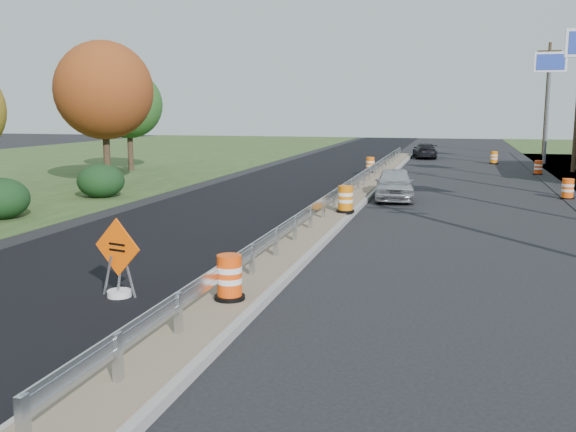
% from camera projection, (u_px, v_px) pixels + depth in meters
% --- Properties ---
extents(ground, '(140.00, 140.00, 0.00)m').
position_uv_depth(ground, '(310.00, 235.00, 20.36)').
color(ground, black).
rests_on(ground, ground).
extents(milled_overlay, '(7.20, 120.00, 0.01)m').
position_uv_depth(milled_overlay, '(267.00, 191.00, 31.00)').
color(milled_overlay, black).
rests_on(milled_overlay, ground).
extents(median, '(1.60, 55.00, 0.23)m').
position_uv_depth(median, '(351.00, 198.00, 27.97)').
color(median, gray).
rests_on(median, ground).
extents(guardrail, '(0.10, 46.15, 0.72)m').
position_uv_depth(guardrail, '(355.00, 181.00, 28.82)').
color(guardrail, silver).
rests_on(guardrail, median).
extents(pylon_sign_north, '(2.20, 0.30, 7.90)m').
position_uv_depth(pylon_sign_north, '(550.00, 73.00, 45.26)').
color(pylon_sign_north, slate).
rests_on(pylon_sign_north, ground).
extents(utility_pole_north, '(1.90, 0.26, 9.40)m').
position_uv_depth(utility_pole_north, '(547.00, 97.00, 53.84)').
color(utility_pole_north, '#473523').
rests_on(utility_pole_north, ground).
extents(hedge_mid, '(2.09, 2.09, 1.52)m').
position_uv_depth(hedge_mid, '(0.00, 198.00, 23.12)').
color(hedge_mid, black).
rests_on(hedge_mid, ground).
extents(hedge_north, '(2.09, 2.09, 1.52)m').
position_uv_depth(hedge_north, '(101.00, 181.00, 28.72)').
color(hedge_north, black).
rests_on(hedge_north, ground).
extents(tree_near_red, '(4.95, 4.95, 7.35)m').
position_uv_depth(tree_near_red, '(104.00, 90.00, 32.36)').
color(tree_near_red, '#473523').
rests_on(tree_near_red, ground).
extents(tree_near_back, '(4.29, 4.29, 6.37)m').
position_uv_depth(tree_near_back, '(129.00, 105.00, 40.85)').
color(tree_near_back, '#473523').
rests_on(tree_near_back, ground).
extents(caution_sign, '(1.20, 0.51, 1.70)m').
position_uv_depth(caution_sign, '(119.00, 277.00, 13.56)').
color(caution_sign, white).
rests_on(caution_sign, ground).
extents(barrel_median_near, '(0.61, 0.61, 0.90)m').
position_uv_depth(barrel_median_near, '(229.00, 278.00, 12.62)').
color(barrel_median_near, black).
rests_on(barrel_median_near, median).
extents(barrel_median_mid, '(0.66, 0.66, 0.97)m').
position_uv_depth(barrel_median_mid, '(346.00, 200.00, 23.29)').
color(barrel_median_mid, black).
rests_on(barrel_median_mid, median).
extents(barrel_median_far, '(0.61, 0.61, 0.90)m').
position_uv_depth(barrel_median_far, '(370.00, 165.00, 37.96)').
color(barrel_median_far, black).
rests_on(barrel_median_far, median).
extents(barrel_shoulder_near, '(0.62, 0.62, 0.91)m').
position_uv_depth(barrel_shoulder_near, '(568.00, 189.00, 28.30)').
color(barrel_shoulder_near, black).
rests_on(barrel_shoulder_near, ground).
extents(barrel_shoulder_mid, '(0.59, 0.59, 0.86)m').
position_uv_depth(barrel_shoulder_mid, '(538.00, 168.00, 38.82)').
color(barrel_shoulder_mid, black).
rests_on(barrel_shoulder_mid, ground).
extents(barrel_shoulder_far, '(0.62, 0.62, 0.92)m').
position_uv_depth(barrel_shoulder_far, '(494.00, 158.00, 46.38)').
color(barrel_shoulder_far, black).
rests_on(barrel_shoulder_far, ground).
extents(car_silver, '(2.04, 4.25, 1.40)m').
position_uv_depth(car_silver, '(394.00, 184.00, 28.12)').
color(car_silver, silver).
rests_on(car_silver, ground).
extents(car_dark_far, '(2.27, 4.42, 1.23)m').
position_uv_depth(car_dark_far, '(425.00, 151.00, 51.72)').
color(car_dark_far, black).
rests_on(car_dark_far, ground).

